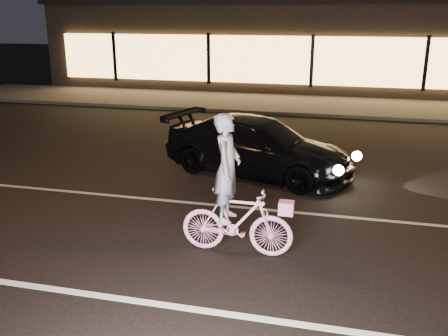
# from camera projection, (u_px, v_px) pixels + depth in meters

# --- Properties ---
(ground) EXTENTS (90.00, 90.00, 0.00)m
(ground) POSITION_uv_depth(u_px,v_px,m) (233.00, 257.00, 7.66)
(ground) COLOR black
(ground) RESTS_ON ground
(lane_stripe_near) EXTENTS (60.00, 0.12, 0.01)m
(lane_stripe_near) POSITION_uv_depth(u_px,v_px,m) (206.00, 311.00, 6.27)
(lane_stripe_near) COLOR silver
(lane_stripe_near) RESTS_ON ground
(lane_stripe_far) EXTENTS (60.00, 0.10, 0.01)m
(lane_stripe_far) POSITION_uv_depth(u_px,v_px,m) (256.00, 209.00, 9.51)
(lane_stripe_far) COLOR gray
(lane_stripe_far) RESTS_ON ground
(sidewalk) EXTENTS (30.00, 4.00, 0.12)m
(sidewalk) POSITION_uv_depth(u_px,v_px,m) (306.00, 105.00, 19.68)
(sidewalk) COLOR #383533
(sidewalk) RESTS_ON ground
(storefront) EXTENTS (25.40, 8.42, 4.20)m
(storefront) POSITION_uv_depth(u_px,v_px,m) (319.00, 42.00, 24.57)
(storefront) COLOR black
(storefront) RESTS_ON ground
(cyclist) EXTENTS (1.75, 0.60, 2.20)m
(cyclist) POSITION_uv_depth(u_px,v_px,m) (234.00, 206.00, 7.57)
(cyclist) COLOR #FF419C
(cyclist) RESTS_ON ground
(sedan) EXTENTS (4.79, 3.08, 1.29)m
(sedan) POSITION_uv_depth(u_px,v_px,m) (258.00, 146.00, 11.40)
(sedan) COLOR black
(sedan) RESTS_ON ground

